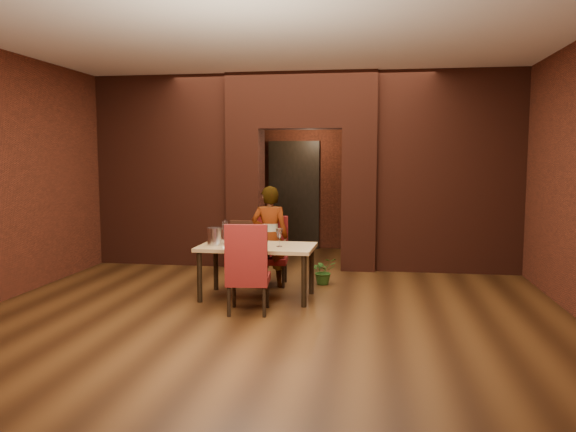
{
  "coord_description": "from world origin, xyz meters",
  "views": [
    {
      "loc": [
        1.17,
        -7.23,
        1.84
      ],
      "look_at": [
        0.08,
        0.0,
        1.07
      ],
      "focal_mm": 35.0,
      "sensor_mm": 36.0,
      "label": 1
    }
  ],
  "objects_px": {
    "dining_table": "(257,272)",
    "wine_glass_c": "(279,238)",
    "wine_glass_b": "(256,238)",
    "wine_bucket": "(215,236)",
    "wine_glass_a": "(246,236)",
    "potted_plant": "(324,271)",
    "chair_far": "(271,251)",
    "water_bottle": "(225,232)",
    "person_seated": "(270,237)",
    "chair_near": "(248,268)"
  },
  "relations": [
    {
      "from": "person_seated",
      "to": "wine_glass_b",
      "type": "xyz_separation_m",
      "value": [
        -0.05,
        -0.72,
        0.07
      ]
    },
    {
      "from": "dining_table",
      "to": "wine_glass_c",
      "type": "xyz_separation_m",
      "value": [
        0.3,
        -0.06,
        0.46
      ]
    },
    {
      "from": "wine_glass_b",
      "to": "water_bottle",
      "type": "bearing_deg",
      "value": 167.48
    },
    {
      "from": "wine_glass_a",
      "to": "wine_bucket",
      "type": "relative_size",
      "value": 0.94
    },
    {
      "from": "wine_bucket",
      "to": "potted_plant",
      "type": "relative_size",
      "value": 0.59
    },
    {
      "from": "person_seated",
      "to": "wine_glass_b",
      "type": "relative_size",
      "value": 7.47
    },
    {
      "from": "wine_glass_a",
      "to": "water_bottle",
      "type": "xyz_separation_m",
      "value": [
        -0.28,
        -0.02,
        0.05
      ]
    },
    {
      "from": "wine_glass_b",
      "to": "water_bottle",
      "type": "distance_m",
      "value": 0.45
    },
    {
      "from": "wine_glass_a",
      "to": "potted_plant",
      "type": "relative_size",
      "value": 0.55
    },
    {
      "from": "dining_table",
      "to": "person_seated",
      "type": "height_order",
      "value": "person_seated"
    },
    {
      "from": "water_bottle",
      "to": "chair_far",
      "type": "bearing_deg",
      "value": 55.6
    },
    {
      "from": "wine_bucket",
      "to": "water_bottle",
      "type": "distance_m",
      "value": 0.17
    },
    {
      "from": "dining_table",
      "to": "chair_near",
      "type": "relative_size",
      "value": 1.38
    },
    {
      "from": "potted_plant",
      "to": "wine_glass_a",
      "type": "bearing_deg",
      "value": -138.24
    },
    {
      "from": "wine_glass_a",
      "to": "person_seated",
      "type": "bearing_deg",
      "value": 70.97
    },
    {
      "from": "dining_table",
      "to": "wine_glass_a",
      "type": "xyz_separation_m",
      "value": [
        -0.16,
        0.07,
        0.46
      ]
    },
    {
      "from": "dining_table",
      "to": "person_seated",
      "type": "xyz_separation_m",
      "value": [
        0.05,
        0.67,
        0.37
      ]
    },
    {
      "from": "chair_far",
      "to": "wine_glass_c",
      "type": "relative_size",
      "value": 4.25
    },
    {
      "from": "potted_plant",
      "to": "wine_bucket",
      "type": "bearing_deg",
      "value": -143.36
    },
    {
      "from": "wine_glass_a",
      "to": "water_bottle",
      "type": "relative_size",
      "value": 0.68
    },
    {
      "from": "wine_glass_c",
      "to": "chair_far",
      "type": "bearing_deg",
      "value": 106.96
    },
    {
      "from": "wine_glass_b",
      "to": "wine_bucket",
      "type": "xyz_separation_m",
      "value": [
        -0.54,
        -0.03,
        0.02
      ]
    },
    {
      "from": "potted_plant",
      "to": "wine_glass_c",
      "type": "bearing_deg",
      "value": -116.31
    },
    {
      "from": "water_bottle",
      "to": "person_seated",
      "type": "bearing_deg",
      "value": 51.92
    },
    {
      "from": "wine_glass_c",
      "to": "potted_plant",
      "type": "bearing_deg",
      "value": 63.69
    },
    {
      "from": "wine_glass_b",
      "to": "chair_near",
      "type": "bearing_deg",
      "value": -85.94
    },
    {
      "from": "potted_plant",
      "to": "water_bottle",
      "type": "bearing_deg",
      "value": -144.65
    },
    {
      "from": "wine_glass_c",
      "to": "person_seated",
      "type": "bearing_deg",
      "value": 109.32
    },
    {
      "from": "chair_far",
      "to": "wine_bucket",
      "type": "relative_size",
      "value": 4.26
    },
    {
      "from": "wine_glass_a",
      "to": "wine_glass_c",
      "type": "bearing_deg",
      "value": -16.58
    },
    {
      "from": "potted_plant",
      "to": "wine_glass_b",
      "type": "bearing_deg",
      "value": -129.47
    },
    {
      "from": "dining_table",
      "to": "wine_glass_c",
      "type": "height_order",
      "value": "wine_glass_c"
    },
    {
      "from": "dining_table",
      "to": "water_bottle",
      "type": "distance_m",
      "value": 0.67
    },
    {
      "from": "wine_bucket",
      "to": "chair_far",
      "type": "bearing_deg",
      "value": 54.5
    },
    {
      "from": "wine_glass_a",
      "to": "wine_bucket",
      "type": "distance_m",
      "value": 0.42
    },
    {
      "from": "dining_table",
      "to": "wine_glass_c",
      "type": "distance_m",
      "value": 0.56
    },
    {
      "from": "chair_near",
      "to": "water_bottle",
      "type": "distance_m",
      "value": 0.93
    },
    {
      "from": "dining_table",
      "to": "wine_glass_b",
      "type": "bearing_deg",
      "value": -97.01
    },
    {
      "from": "chair_near",
      "to": "potted_plant",
      "type": "relative_size",
      "value": 2.73
    },
    {
      "from": "wine_glass_b",
      "to": "water_bottle",
      "type": "height_order",
      "value": "water_bottle"
    },
    {
      "from": "chair_near",
      "to": "water_bottle",
      "type": "height_order",
      "value": "chair_near"
    },
    {
      "from": "chair_far",
      "to": "dining_table",
      "type": "bearing_deg",
      "value": -97.88
    },
    {
      "from": "wine_glass_b",
      "to": "wine_bucket",
      "type": "height_order",
      "value": "wine_bucket"
    },
    {
      "from": "dining_table",
      "to": "water_bottle",
      "type": "relative_size",
      "value": 4.67
    },
    {
      "from": "dining_table",
      "to": "wine_glass_a",
      "type": "bearing_deg",
      "value": 156.42
    },
    {
      "from": "person_seated",
      "to": "wine_bucket",
      "type": "distance_m",
      "value": 0.96
    },
    {
      "from": "person_seated",
      "to": "potted_plant",
      "type": "height_order",
      "value": "person_seated"
    },
    {
      "from": "water_bottle",
      "to": "chair_near",
      "type": "bearing_deg",
      "value": -56.91
    },
    {
      "from": "chair_far",
      "to": "person_seated",
      "type": "bearing_deg",
      "value": -96.69
    },
    {
      "from": "wine_glass_a",
      "to": "wine_bucket",
      "type": "height_order",
      "value": "wine_bucket"
    }
  ]
}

